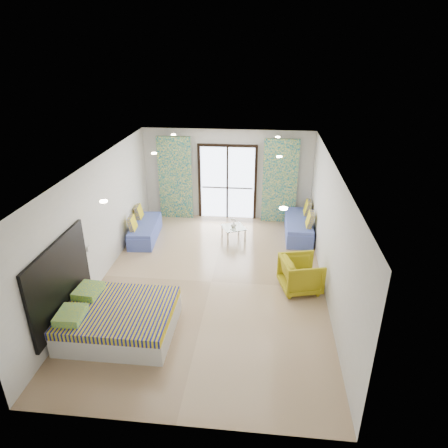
# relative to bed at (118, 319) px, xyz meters

# --- Properties ---
(floor) EXTENTS (5.00, 7.50, 0.01)m
(floor) POSITION_rel_bed_xyz_m (1.48, 1.88, -0.29)
(floor) COLOR #967959
(floor) RESTS_ON ground
(ceiling) EXTENTS (5.00, 7.50, 0.01)m
(ceiling) POSITION_rel_bed_xyz_m (1.48, 1.88, 2.41)
(ceiling) COLOR silver
(ceiling) RESTS_ON ground
(wall_back) EXTENTS (5.00, 0.01, 2.70)m
(wall_back) POSITION_rel_bed_xyz_m (1.48, 5.63, 1.06)
(wall_back) COLOR silver
(wall_back) RESTS_ON ground
(wall_front) EXTENTS (5.00, 0.01, 2.70)m
(wall_front) POSITION_rel_bed_xyz_m (1.48, -1.87, 1.06)
(wall_front) COLOR silver
(wall_front) RESTS_ON ground
(wall_left) EXTENTS (0.01, 7.50, 2.70)m
(wall_left) POSITION_rel_bed_xyz_m (-1.02, 1.88, 1.06)
(wall_left) COLOR silver
(wall_left) RESTS_ON ground
(wall_right) EXTENTS (0.01, 7.50, 2.70)m
(wall_right) POSITION_rel_bed_xyz_m (3.98, 1.88, 1.06)
(wall_right) COLOR silver
(wall_right) RESTS_ON ground
(balcony_door) EXTENTS (1.76, 0.08, 2.28)m
(balcony_door) POSITION_rel_bed_xyz_m (1.48, 5.60, 0.97)
(balcony_door) COLOR black
(balcony_door) RESTS_ON floor
(balcony_rail) EXTENTS (1.52, 0.03, 0.04)m
(balcony_rail) POSITION_rel_bed_xyz_m (1.48, 5.61, 0.66)
(balcony_rail) COLOR #595451
(balcony_rail) RESTS_ON balcony_door
(curtain_left) EXTENTS (1.00, 0.10, 2.50)m
(curtain_left) POSITION_rel_bed_xyz_m (-0.07, 5.45, 0.96)
(curtain_left) COLOR silver
(curtain_left) RESTS_ON floor
(curtain_right) EXTENTS (1.00, 0.10, 2.50)m
(curtain_right) POSITION_rel_bed_xyz_m (3.03, 5.45, 0.96)
(curtain_right) COLOR silver
(curtain_right) RESTS_ON floor
(downlight_a) EXTENTS (0.12, 0.12, 0.02)m
(downlight_a) POSITION_rel_bed_xyz_m (0.08, -0.12, 2.38)
(downlight_a) COLOR #FFE0B2
(downlight_a) RESTS_ON ceiling
(downlight_b) EXTENTS (0.12, 0.12, 0.02)m
(downlight_b) POSITION_rel_bed_xyz_m (2.88, -0.12, 2.38)
(downlight_b) COLOR #FFE0B2
(downlight_b) RESTS_ON ceiling
(downlight_c) EXTENTS (0.12, 0.12, 0.02)m
(downlight_c) POSITION_rel_bed_xyz_m (0.08, 2.88, 2.38)
(downlight_c) COLOR #FFE0B2
(downlight_c) RESTS_ON ceiling
(downlight_d) EXTENTS (0.12, 0.12, 0.02)m
(downlight_d) POSITION_rel_bed_xyz_m (2.88, 2.88, 2.38)
(downlight_d) COLOR #FFE0B2
(downlight_d) RESTS_ON ceiling
(downlight_e) EXTENTS (0.12, 0.12, 0.02)m
(downlight_e) POSITION_rel_bed_xyz_m (0.08, 4.88, 2.38)
(downlight_e) COLOR #FFE0B2
(downlight_e) RESTS_ON ceiling
(downlight_f) EXTENTS (0.12, 0.12, 0.02)m
(downlight_f) POSITION_rel_bed_xyz_m (2.88, 4.88, 2.38)
(downlight_f) COLOR #FFE0B2
(downlight_f) RESTS_ON ceiling
(headboard) EXTENTS (0.06, 2.10, 1.50)m
(headboard) POSITION_rel_bed_xyz_m (-0.98, 0.00, 0.76)
(headboard) COLOR black
(headboard) RESTS_ON floor
(switch_plate) EXTENTS (0.02, 0.10, 0.10)m
(switch_plate) POSITION_rel_bed_xyz_m (-0.99, 1.25, 0.76)
(switch_plate) COLOR silver
(switch_plate) RESTS_ON wall_left
(bed) EXTENTS (1.98, 1.62, 0.68)m
(bed) POSITION_rel_bed_xyz_m (0.00, 0.00, 0.00)
(bed) COLOR silver
(bed) RESTS_ON floor
(daybed_left) EXTENTS (0.77, 1.70, 0.82)m
(daybed_left) POSITION_rel_bed_xyz_m (-0.64, 3.89, -0.03)
(daybed_left) COLOR #495AB0
(daybed_left) RESTS_ON floor
(daybed_right) EXTENTS (0.71, 1.80, 0.89)m
(daybed_right) POSITION_rel_bed_xyz_m (3.59, 4.51, -0.01)
(daybed_right) COLOR #495AB0
(daybed_right) RESTS_ON floor
(coffee_table) EXTENTS (0.75, 0.75, 0.65)m
(coffee_table) POSITION_rel_bed_xyz_m (1.80, 4.07, 0.05)
(coffee_table) COLOR silver
(coffee_table) RESTS_ON floor
(vase) EXTENTS (0.16, 0.17, 0.16)m
(vase) POSITION_rel_bed_xyz_m (1.80, 4.05, 0.17)
(vase) COLOR white
(vase) RESTS_ON coffee_table
(armchair) EXTENTS (0.94, 0.98, 0.84)m
(armchair) POSITION_rel_bed_xyz_m (3.45, 1.80, 0.13)
(armchair) COLOR #AA9B16
(armchair) RESTS_ON floor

